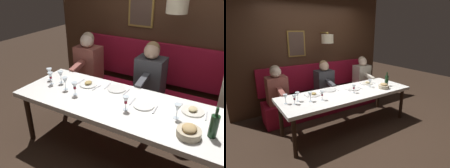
% 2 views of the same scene
% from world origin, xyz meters
% --- Properties ---
extents(ground_plane, '(12.00, 12.00, 0.00)m').
position_xyz_m(ground_plane, '(0.00, 0.00, 0.00)').
color(ground_plane, '#332319').
extents(dining_table, '(0.90, 2.64, 0.74)m').
position_xyz_m(dining_table, '(0.00, 0.00, 0.68)').
color(dining_table, white).
rests_on(dining_table, ground_plane).
extents(banquette_bench, '(0.52, 2.84, 0.45)m').
position_xyz_m(banquette_bench, '(0.89, 0.00, 0.23)').
color(banquette_bench, maroon).
rests_on(banquette_bench, ground_plane).
extents(back_wall_panel, '(0.59, 4.04, 2.90)m').
position_xyz_m(back_wall_panel, '(1.46, 0.00, 1.36)').
color(back_wall_panel, '#422819').
rests_on(back_wall_panel, ground_plane).
extents(diner_nearest, '(0.60, 0.40, 0.79)m').
position_xyz_m(diner_nearest, '(0.88, -1.11, 0.82)').
color(diner_nearest, beige).
rests_on(diner_nearest, banquette_bench).
extents(diner_near, '(0.60, 0.40, 0.79)m').
position_xyz_m(diner_near, '(0.88, 0.03, 0.82)').
color(diner_near, '#3D3D42').
rests_on(diner_near, banquette_bench).
extents(diner_middle, '(0.60, 0.40, 0.79)m').
position_xyz_m(diner_middle, '(0.88, 1.11, 0.82)').
color(diner_middle, '#934C42').
rests_on(diner_middle, banquette_bench).
extents(place_setting_0, '(0.24, 0.31, 0.01)m').
position_xyz_m(place_setting_0, '(0.07, -0.21, 0.75)').
color(place_setting_0, white).
rests_on(place_setting_0, dining_table).
extents(place_setting_1, '(0.24, 0.31, 0.01)m').
position_xyz_m(place_setting_1, '(0.27, 0.24, 0.75)').
color(place_setting_1, silver).
rests_on(place_setting_1, dining_table).
extents(place_setting_2, '(0.24, 0.32, 0.05)m').
position_xyz_m(place_setting_2, '(0.22, -0.72, 0.75)').
color(place_setting_2, silver).
rests_on(place_setting_2, dining_table).
extents(place_setting_3, '(0.24, 0.32, 0.05)m').
position_xyz_m(place_setting_3, '(0.19, 0.63, 0.75)').
color(place_setting_3, white).
rests_on(place_setting_3, dining_table).
extents(wine_glass_0, '(0.07, 0.07, 0.16)m').
position_xyz_m(wine_glass_0, '(-0.11, 0.61, 0.86)').
color(wine_glass_0, silver).
rests_on(wine_glass_0, dining_table).
extents(wine_glass_1, '(0.07, 0.07, 0.16)m').
position_xyz_m(wine_glass_1, '(-0.11, -0.08, 0.86)').
color(wine_glass_1, silver).
rests_on(wine_glass_1, dining_table).
extents(wine_glass_2, '(0.07, 0.07, 0.16)m').
position_xyz_m(wine_glass_2, '(-0.03, 1.07, 0.86)').
color(wine_glass_2, silver).
rests_on(wine_glass_2, dining_table).
extents(wine_glass_3, '(0.07, 0.07, 0.16)m').
position_xyz_m(wine_glass_3, '(-0.05, 0.80, 0.86)').
color(wine_glass_3, silver).
rests_on(wine_glass_3, dining_table).
extents(wine_glass_4, '(0.07, 0.07, 0.16)m').
position_xyz_m(wine_glass_4, '(0.01, -0.60, 0.86)').
color(wine_glass_4, silver).
rests_on(wine_glass_4, dining_table).
extents(wine_glass_5, '(0.07, 0.07, 0.16)m').
position_xyz_m(wine_glass_5, '(0.07, 0.98, 0.86)').
color(wine_glass_5, silver).
rests_on(wine_glass_5, dining_table).
extents(wine_glass_6, '(0.07, 0.07, 0.16)m').
position_xyz_m(wine_glass_6, '(0.07, 1.18, 0.86)').
color(wine_glass_6, silver).
rests_on(wine_glass_6, dining_table).
extents(wine_bottle, '(0.08, 0.08, 0.30)m').
position_xyz_m(wine_bottle, '(-0.12, -0.96, 0.86)').
color(wine_bottle, '#19381E').
rests_on(wine_bottle, dining_table).
extents(bread_bowl, '(0.22, 0.22, 0.12)m').
position_xyz_m(bread_bowl, '(-0.22, -0.77, 0.79)').
color(bread_bowl, beige).
rests_on(bread_bowl, dining_table).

